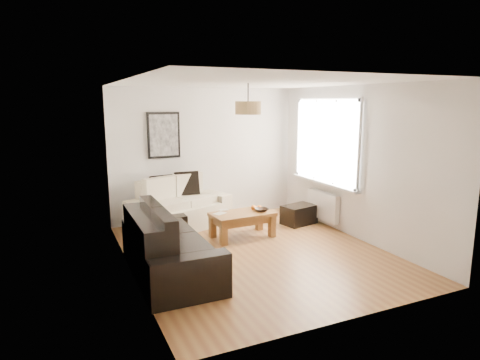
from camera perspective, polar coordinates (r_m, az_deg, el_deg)
name	(u,v)px	position (r m, az deg, el deg)	size (l,w,h in m)	color
floor	(256,252)	(6.60, 2.18, -9.89)	(4.50, 4.50, 0.00)	brown
ceiling	(257,82)	(6.18, 2.36, 13.29)	(3.80, 4.50, 0.00)	white
wall_back	(206,154)	(8.31, -4.71, 3.62)	(3.80, 0.04, 2.60)	silver
wall_front	(355,203)	(4.41, 15.51, -3.08)	(3.80, 0.04, 2.60)	silver
wall_left	(128,180)	(5.68, -15.13, -0.02)	(0.04, 4.50, 2.60)	silver
wall_right	(356,163)	(7.31, 15.72, 2.27)	(0.04, 4.50, 2.60)	silver
window_bay	(327,141)	(7.87, 11.86, 5.23)	(0.14, 1.90, 1.60)	white
radiator	(323,205)	(8.05, 11.30, -3.45)	(0.10, 0.90, 0.52)	white
poster	(164,135)	(8.00, -10.45, 6.08)	(0.62, 0.04, 0.87)	black
pendant_shade	(248,108)	(6.45, 1.12, 9.90)	(0.40, 0.40, 0.20)	tan
loveseat_cream	(179,204)	(7.81, -8.36, -3.29)	(1.80, 0.98, 0.89)	beige
sofa_leather	(170,244)	(5.74, -9.58, -8.64)	(2.00, 0.97, 0.87)	black
coffee_table	(242,225)	(7.23, 0.33, -6.18)	(1.07, 0.59, 0.44)	brown
ottoman	(299,214)	(8.09, 8.11, -4.72)	(0.64, 0.41, 0.36)	black
cushion_left	(162,186)	(7.89, -10.66, -0.86)	(0.42, 0.13, 0.42)	black
cushion_right	(187,183)	(8.01, -7.31, -0.47)	(0.45, 0.14, 0.45)	black
fruit_bowl	(262,210)	(7.25, 3.01, -4.11)	(0.23, 0.23, 0.06)	black
orange_a	(254,207)	(7.36, 1.99, -3.79)	(0.07, 0.07, 0.07)	orange
orange_b	(259,207)	(7.37, 2.66, -3.76)	(0.07, 0.07, 0.07)	orange
orange_c	(253,208)	(7.35, 1.83, -3.81)	(0.09, 0.09, 0.09)	orange
papers	(220,213)	(7.12, -2.80, -4.60)	(0.21, 0.15, 0.01)	beige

